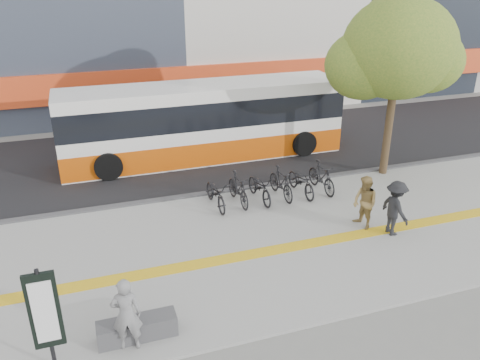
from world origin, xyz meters
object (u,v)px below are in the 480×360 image
object	(u,v)px
street_tree	(396,50)
signboard	(45,312)
bench	(137,329)
seated_woman	(126,314)
bus	(204,124)
pedestrian_tan	(365,203)
pedestrian_dark	(395,208)

from	to	relation	value
street_tree	signboard	bearing A→B (deg)	-150.93
bench	seated_woman	size ratio (longest dim) A/B	0.99
bus	street_tree	bearing A→B (deg)	-32.35
signboard	bus	world-z (taller)	bus
bench	street_tree	size ratio (longest dim) A/B	0.25
bus	seated_woman	world-z (taller)	bus
signboard	pedestrian_tan	size ratio (longest dim) A/B	1.39
signboard	pedestrian_dark	distance (m)	9.36
street_tree	bus	distance (m)	7.53
bus	pedestrian_dark	distance (m)	8.50
bench	pedestrian_dark	world-z (taller)	pedestrian_dark
bench	pedestrian_tan	size ratio (longest dim) A/B	1.01
pedestrian_dark	street_tree	bearing A→B (deg)	-32.73
bus	pedestrian_dark	world-z (taller)	bus
pedestrian_tan	signboard	bearing A→B (deg)	-79.79
signboard	seated_woman	bearing A→B (deg)	3.53
street_tree	seated_woman	distance (m)	12.31
signboard	pedestrian_tan	world-z (taller)	signboard
bus	seated_woman	distance (m)	10.77
street_tree	pedestrian_tan	distance (m)	5.81
bus	bench	bearing A→B (deg)	-112.27
bus	pedestrian_tan	world-z (taller)	bus
bus	pedestrian_dark	xyz separation A→B (m)	(3.49, -7.73, -0.55)
signboard	bus	xyz separation A→B (m)	(5.57, 10.01, 0.07)
bench	street_tree	xyz separation A→B (m)	(9.78, 6.02, 4.21)
pedestrian_tan	pedestrian_dark	xyz separation A→B (m)	(0.60, -0.59, 0.01)
bench	signboard	xyz separation A→B (m)	(-1.60, -0.31, 1.06)
street_tree	pedestrian_dark	distance (m)	5.91
bench	pedestrian_dark	xyz separation A→B (m)	(7.46, 1.97, 0.58)
bench	pedestrian_tan	xyz separation A→B (m)	(6.86, 2.56, 0.57)
bench	bus	bearing A→B (deg)	67.73
signboard	bus	distance (m)	11.45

